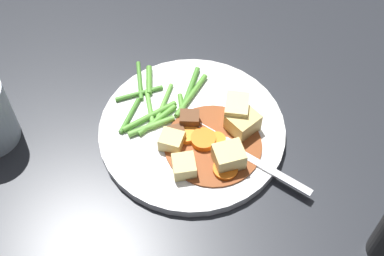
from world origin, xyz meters
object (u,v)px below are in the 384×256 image
carrot_slice_1 (201,141)px  meat_chunk_0 (175,131)px  meat_chunk_1 (189,120)px  fork (248,157)px  carrot_slice_2 (222,171)px  carrot_slice_3 (217,141)px  potato_chunk_1 (236,111)px  carrot_slice_0 (186,134)px  potato_chunk_2 (184,166)px  potato_chunk_3 (172,141)px  potato_chunk_4 (229,157)px  potato_chunk_0 (243,123)px  dinner_plate (192,131)px

carrot_slice_1 → meat_chunk_0: (-0.03, -0.02, 0.00)m
meat_chunk_1 → fork: (0.09, 0.04, -0.01)m
carrot_slice_2 → carrot_slice_3: size_ratio=1.35×
carrot_slice_1 → potato_chunk_1: potato_chunk_1 is taller
carrot_slice_0 → potato_chunk_1: bearing=81.3°
carrot_slice_1 → potato_chunk_2: 0.05m
carrot_slice_2 → potato_chunk_3: (-0.07, -0.03, 0.01)m
potato_chunk_3 → potato_chunk_2: bearing=-8.8°
carrot_slice_1 → meat_chunk_1: meat_chunk_1 is taller
carrot_slice_2 → potato_chunk_4: bearing=118.2°
potato_chunk_0 → potato_chunk_2: bearing=-81.7°
potato_chunk_0 → meat_chunk_1: (-0.04, -0.06, -0.00)m
potato_chunk_0 → potato_chunk_1: 0.02m
potato_chunk_0 → potato_chunk_3: 0.10m
dinner_plate → potato_chunk_4: potato_chunk_4 is taller
dinner_plate → carrot_slice_1: carrot_slice_1 is taller
carrot_slice_3 → potato_chunk_3: 0.06m
carrot_slice_2 → meat_chunk_1: 0.09m
carrot_slice_2 → meat_chunk_0: meat_chunk_0 is taller
potato_chunk_4 → potato_chunk_1: bearing=137.8°
carrot_slice_2 → fork: 0.04m
carrot_slice_2 → potato_chunk_3: 0.08m
carrot_slice_0 → potato_chunk_0: (0.03, 0.07, 0.01)m
dinner_plate → meat_chunk_0: size_ratio=12.14×
carrot_slice_3 → potato_chunk_0: 0.04m
meat_chunk_1 → carrot_slice_0: bearing=-43.1°
dinner_plate → potato_chunk_4: bearing=7.6°
dinner_plate → potato_chunk_0: (0.04, 0.06, 0.02)m
dinner_plate → potato_chunk_2: (0.05, -0.04, 0.02)m
carrot_slice_3 → potato_chunk_4: (0.04, -0.01, 0.01)m
dinner_plate → meat_chunk_1: (-0.01, -0.00, 0.02)m
meat_chunk_1 → fork: meat_chunk_1 is taller
carrot_slice_2 → fork: carrot_slice_2 is taller
potato_chunk_1 → potato_chunk_4: bearing=-42.2°
carrot_slice_2 → potato_chunk_3: potato_chunk_3 is taller
potato_chunk_1 → fork: size_ratio=0.23×
potato_chunk_3 → meat_chunk_0: (-0.01, 0.01, -0.00)m
meat_chunk_1 → carrot_slice_3: bearing=20.1°
potato_chunk_2 → meat_chunk_0: bearing=160.3°
dinner_plate → carrot_slice_2: (0.08, -0.00, 0.01)m
carrot_slice_2 → potato_chunk_0: 0.08m
potato_chunk_0 → meat_chunk_0: (-0.04, -0.08, -0.01)m
carrot_slice_2 → potato_chunk_1: bearing=134.2°
dinner_plate → potato_chunk_3: potato_chunk_3 is taller
carrot_slice_2 → meat_chunk_0: (-0.08, -0.02, 0.00)m
dinner_plate → fork: 0.09m
carrot_slice_0 → meat_chunk_0: meat_chunk_0 is taller
meat_chunk_1 → potato_chunk_0: bearing=52.8°
carrot_slice_1 → meat_chunk_0: 0.04m
potato_chunk_2 → carrot_slice_1: bearing=120.4°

